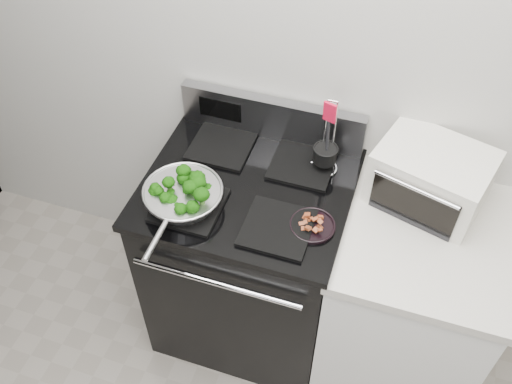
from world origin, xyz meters
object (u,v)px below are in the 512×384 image
at_px(gas_range, 249,257).
at_px(toaster_oven, 431,177).
at_px(utensil_holder, 325,158).
at_px(bacon_plate, 313,224).
at_px(skillet, 183,196).

height_order(gas_range, toaster_oven, toaster_oven).
xyz_separation_m(gas_range, utensil_holder, (0.25, 0.17, 0.52)).
bearing_deg(bacon_plate, utensil_holder, 96.12).
bearing_deg(toaster_oven, gas_range, -149.05).
bearing_deg(gas_range, skillet, -138.17).
height_order(gas_range, bacon_plate, gas_range).
bearing_deg(utensil_holder, gas_range, -127.95).
xyz_separation_m(bacon_plate, utensil_holder, (-0.03, 0.30, 0.04)).
height_order(gas_range, skillet, gas_range).
xyz_separation_m(gas_range, bacon_plate, (0.28, -0.12, 0.48)).
height_order(skillet, utensil_holder, utensil_holder).
relative_size(gas_range, toaster_oven, 2.45).
distance_m(gas_range, toaster_oven, 0.87).
distance_m(utensil_holder, toaster_oven, 0.40).
bearing_deg(bacon_plate, skillet, -174.42).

